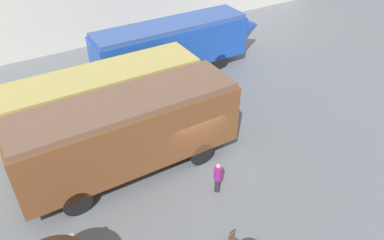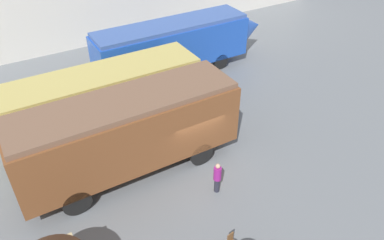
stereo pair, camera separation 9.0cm
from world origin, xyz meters
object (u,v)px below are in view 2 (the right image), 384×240
(passenger_coach_vintage, at_px, (103,96))
(passenger_coach_wooden, at_px, (128,130))
(visitor_person, at_px, (217,177))
(streamlined_locomotive, at_px, (184,41))

(passenger_coach_vintage, relative_size, passenger_coach_wooden, 1.05)
(passenger_coach_wooden, height_order, visitor_person, passenger_coach_wooden)
(passenger_coach_vintage, relative_size, visitor_person, 6.56)
(passenger_coach_vintage, height_order, visitor_person, passenger_coach_vintage)
(passenger_coach_wooden, xyz_separation_m, visitor_person, (2.60, -3.19, -1.45))
(passenger_coach_vintage, bearing_deg, streamlined_locomotive, 28.31)
(streamlined_locomotive, distance_m, passenger_coach_wooden, 10.10)
(passenger_coach_wooden, distance_m, visitor_person, 4.36)
(streamlined_locomotive, height_order, passenger_coach_vintage, streamlined_locomotive)
(passenger_coach_wooden, bearing_deg, visitor_person, -50.73)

